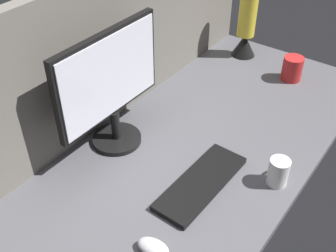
{
  "coord_description": "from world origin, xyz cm",
  "views": [
    {
      "loc": [
        -95.58,
        -60.99,
        100.52
      ],
      "look_at": [
        -4.5,
        0.0,
        14.0
      ],
      "focal_mm": 44.85,
      "sensor_mm": 36.0,
      "label": 1
    }
  ],
  "objects": [
    {
      "name": "ground_plane",
      "position": [
        0.0,
        0.0,
        -1.5
      ],
      "size": [
        180.0,
        80.0,
        3.0
      ],
      "primitive_type": "cube",
      "color": "#515156"
    },
    {
      "name": "mouse",
      "position": [
        -41.14,
        -15.79,
        1.7
      ],
      "size": [
        6.87,
        10.28,
        3.4
      ],
      "primitive_type": "ellipsoid",
      "rotation": [
        0.0,
        0.0,
        0.14
      ],
      "color": "silver",
      "rests_on": "ground_plane"
    },
    {
      "name": "lava_lamp",
      "position": [
        74.84,
        18.47,
        15.89
      ],
      "size": [
        11.57,
        11.57,
        37.88
      ],
      "color": "black",
      "rests_on": "ground_plane"
    },
    {
      "name": "cubicle_wall_back",
      "position": [
        0.0,
        37.5,
        28.13
      ],
      "size": [
        180.0,
        5.0,
        56.26
      ],
      "color": "slate",
      "rests_on": "ground_plane"
    },
    {
      "name": "keyboard",
      "position": [
        -11.79,
        -12.8,
        1.0
      ],
      "size": [
        37.27,
        13.78,
        2.0
      ],
      "primitive_type": "cube",
      "rotation": [
        0.0,
        0.0,
        -0.02
      ],
      "color": "black",
      "rests_on": "ground_plane"
    },
    {
      "name": "monitor",
      "position": [
        -11.26,
        25.14,
        24.3
      ],
      "size": [
        46.13,
        18.0,
        43.35
      ],
      "color": "black",
      "rests_on": "ground_plane"
    },
    {
      "name": "mug_red_plastic",
      "position": [
        67.42,
        -9.61,
        5.39
      ],
      "size": [
        8.9,
        8.9,
        10.77
      ],
      "color": "red",
      "rests_on": "ground_plane"
    },
    {
      "name": "mug_ceramic_white",
      "position": [
        4.08,
        -32.19,
        4.91
      ],
      "size": [
        10.19,
        6.74,
        9.77
      ],
      "color": "white",
      "rests_on": "ground_plane"
    }
  ]
}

